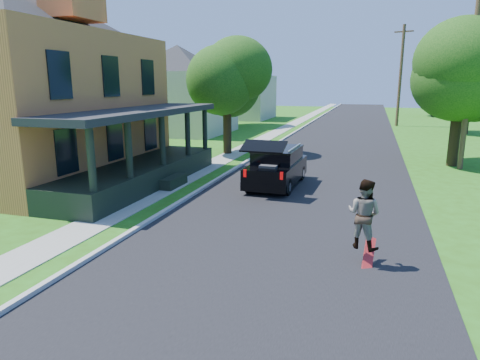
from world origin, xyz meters
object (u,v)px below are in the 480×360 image
(black_suv, at_px, (277,167))
(skateboarder, at_px, (364,214))
(tree_right_near, at_px, (462,64))
(utility_pole_near, at_px, (472,62))

(black_suv, relative_size, skateboarder, 2.80)
(tree_right_near, bearing_deg, skateboarder, -105.96)
(tree_right_near, relative_size, utility_pole_near, 0.78)
(skateboarder, bearing_deg, tree_right_near, -83.34)
(skateboarder, relative_size, tree_right_near, 0.21)
(skateboarder, distance_m, utility_pole_near, 14.44)
(black_suv, xyz_separation_m, skateboarder, (3.58, -7.07, 0.42))
(skateboarder, height_order, tree_right_near, tree_right_near)
(black_suv, height_order, tree_right_near, tree_right_near)
(black_suv, height_order, utility_pole_near, utility_pole_near)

